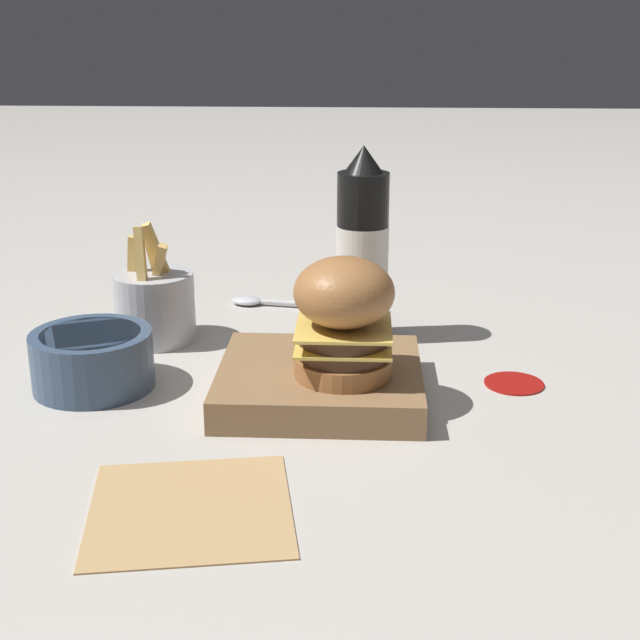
{
  "coord_description": "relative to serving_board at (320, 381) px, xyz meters",
  "views": [
    {
      "loc": [
        0.05,
        -0.85,
        0.37
      ],
      "look_at": [
        0.01,
        -0.01,
        0.08
      ],
      "focal_mm": 50.0,
      "sensor_mm": 36.0,
      "label": 1
    }
  ],
  "objects": [
    {
      "name": "ground_plane",
      "position": [
        -0.01,
        0.01,
        -0.02
      ],
      "size": [
        6.0,
        6.0,
        0.0
      ],
      "primitive_type": "plane",
      "color": "#B7B2A8"
    },
    {
      "name": "fries_basket",
      "position": [
        -0.21,
        0.16,
        0.03
      ],
      "size": [
        0.1,
        0.1,
        0.15
      ],
      "color": "#B7B7BC",
      "rests_on": "ground_plane"
    },
    {
      "name": "parchment_square",
      "position": [
        -0.09,
        -0.23,
        -0.02
      ],
      "size": [
        0.18,
        0.18,
        0.0
      ],
      "color": "tan",
      "rests_on": "ground_plane"
    },
    {
      "name": "ketchup_puddle",
      "position": [
        0.2,
        0.04,
        -0.01
      ],
      "size": [
        0.06,
        0.06,
        0.0
      ],
      "color": "#9E140F",
      "rests_on": "ground_plane"
    },
    {
      "name": "serving_board",
      "position": [
        0.0,
        0.0,
        0.0
      ],
      "size": [
        0.21,
        0.2,
        0.03
      ],
      "color": "olive",
      "rests_on": "ground_plane"
    },
    {
      "name": "ketchup_bottle",
      "position": [
        0.04,
        0.18,
        0.09
      ],
      "size": [
        0.06,
        0.06,
        0.23
      ],
      "color": "black",
      "rests_on": "ground_plane"
    },
    {
      "name": "side_bowl",
      "position": [
        -0.24,
        0.01,
        0.02
      ],
      "size": [
        0.13,
        0.13,
        0.06
      ],
      "color": "#384C66",
      "rests_on": "ground_plane"
    },
    {
      "name": "burger",
      "position": [
        0.02,
        -0.02,
        0.08
      ],
      "size": [
        0.1,
        0.1,
        0.12
      ],
      "color": "#9E6638",
      "rests_on": "serving_board"
    },
    {
      "name": "spoon",
      "position": [
        -0.09,
        0.3,
        -0.01
      ],
      "size": [
        0.17,
        0.04,
        0.01
      ],
      "rotation": [
        0.0,
        0.0,
        2.99
      ],
      "color": "silver",
      "rests_on": "ground_plane"
    }
  ]
}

